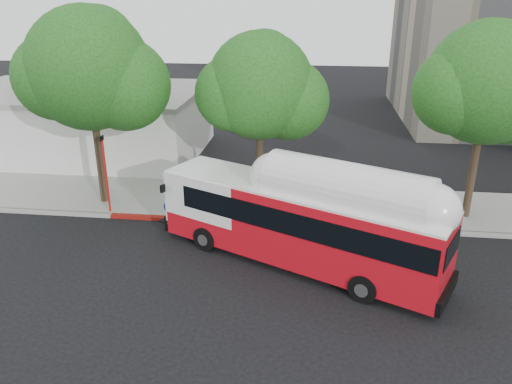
% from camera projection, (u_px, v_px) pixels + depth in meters
% --- Properties ---
extents(ground, '(120.00, 120.00, 0.00)m').
position_uv_depth(ground, '(268.00, 268.00, 19.73)').
color(ground, black).
rests_on(ground, ground).
extents(sidewalk, '(60.00, 5.00, 0.15)m').
position_uv_depth(sidewalk, '(280.00, 202.00, 25.69)').
color(sidewalk, gray).
rests_on(sidewalk, ground).
extents(curb_strip, '(60.00, 0.30, 0.15)m').
position_uv_depth(curb_strip, '(276.00, 224.00, 23.29)').
color(curb_strip, gray).
rests_on(curb_strip, ground).
extents(red_curb_segment, '(10.00, 0.32, 0.16)m').
position_uv_depth(red_curb_segment, '(213.00, 221.00, 23.62)').
color(red_curb_segment, maroon).
rests_on(red_curb_segment, ground).
extents(street_tree_left, '(6.67, 5.80, 9.74)m').
position_uv_depth(street_tree_left, '(99.00, 74.00, 23.34)').
color(street_tree_left, '#2D2116').
rests_on(street_tree_left, ground).
extents(street_tree_mid, '(5.75, 5.00, 8.62)m').
position_uv_depth(street_tree_mid, '(269.00, 90.00, 23.19)').
color(street_tree_mid, '#2D2116').
rests_on(street_tree_mid, ground).
extents(street_tree_right, '(6.21, 5.40, 9.18)m').
position_uv_depth(street_tree_right, '(497.00, 88.00, 21.77)').
color(street_tree_right, '#2D2116').
rests_on(street_tree_right, ground).
extents(low_commercial_bldg, '(16.20, 10.20, 4.25)m').
position_uv_depth(low_commercial_bldg, '(80.00, 121.00, 33.37)').
color(low_commercial_bldg, silver).
rests_on(low_commercial_bldg, ground).
extents(transit_bus, '(12.06, 7.34, 3.66)m').
position_uv_depth(transit_bus, '(300.00, 224.00, 19.46)').
color(transit_bus, red).
rests_on(transit_bus, ground).
extents(signal_pole, '(0.11, 0.38, 3.96)m').
position_uv_depth(signal_pole, '(106.00, 175.00, 23.81)').
color(signal_pole, red).
rests_on(signal_pole, ground).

